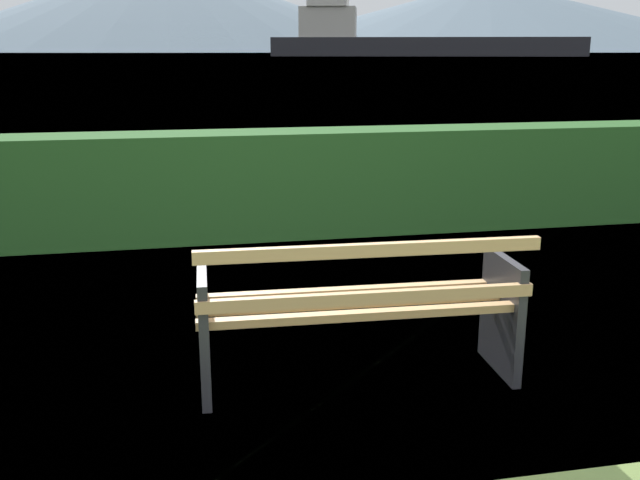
% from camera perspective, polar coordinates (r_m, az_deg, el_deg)
% --- Properties ---
extents(ground_plane, '(1400.00, 1400.00, 0.00)m').
position_cam_1_polar(ground_plane, '(4.12, 2.90, -10.86)').
color(ground_plane, olive).
extents(water_surface, '(620.00, 620.00, 0.00)m').
position_cam_1_polar(water_surface, '(312.52, -11.72, 14.25)').
color(water_surface, '#7A99A8').
rests_on(water_surface, ground_plane).
extents(park_bench, '(1.77, 0.64, 0.87)m').
position_cam_1_polar(park_bench, '(3.90, 3.17, -5.58)').
color(park_bench, tan).
rests_on(park_bench, ground_plane).
extents(hedge_row, '(12.10, 0.63, 1.02)m').
position_cam_1_polar(hedge_row, '(7.11, -3.73, 4.49)').
color(hedge_row, '#285B23').
rests_on(hedge_row, ground_plane).
extents(cargo_ship_large, '(81.32, 35.22, 14.94)m').
position_cam_1_polar(cargo_ship_large, '(198.42, 6.52, 15.47)').
color(cargo_ship_large, '#232328').
rests_on(cargo_ship_large, water_surface).
extents(distant_hills, '(873.76, 437.56, 70.06)m').
position_cam_1_polar(distant_hills, '(594.64, -4.82, 17.64)').
color(distant_hills, slate).
rests_on(distant_hills, ground_plane).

